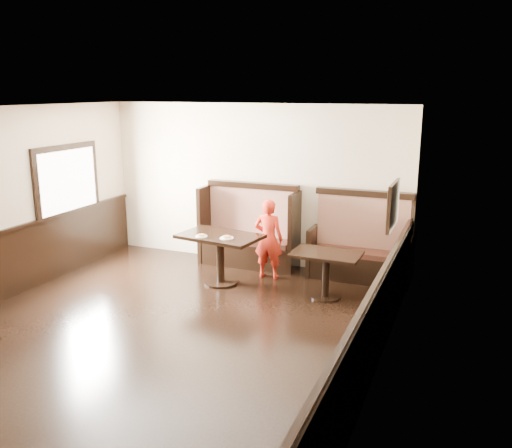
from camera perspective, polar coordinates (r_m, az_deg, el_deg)
The scene contains 9 objects.
ground at distance 6.97m, azimuth -11.40°, elevation -12.02°, with size 7.00×7.00×0.00m, color black.
room_shell at distance 7.08m, azimuth -12.43°, elevation -5.77°, with size 7.00×7.00×7.00m.
booth_main at distance 9.52m, azimuth -0.64°, elevation -1.22°, with size 1.75×0.72×1.45m.
booth_neighbor at distance 8.99m, azimuth 10.91°, elevation -2.71°, with size 1.65×0.72×1.45m.
table_main at distance 8.57m, azimuth -3.79°, elevation -2.34°, with size 1.37×0.97×0.81m.
table_neighbor at distance 8.07m, azimuth 7.39°, elevation -4.20°, with size 1.01×0.67×0.69m.
child at distance 8.81m, azimuth 1.32°, elevation -1.57°, with size 0.48×0.32×1.32m, color red.
pizza_plate_left at distance 8.44m, azimuth -5.78°, elevation -1.23°, with size 0.19×0.19×0.03m.
pizza_plate_right at distance 8.31m, azimuth -3.10°, elevation -1.42°, with size 0.21×0.21×0.04m.
Camera 1 is at (3.56, -5.17, 3.02)m, focal length 38.00 mm.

